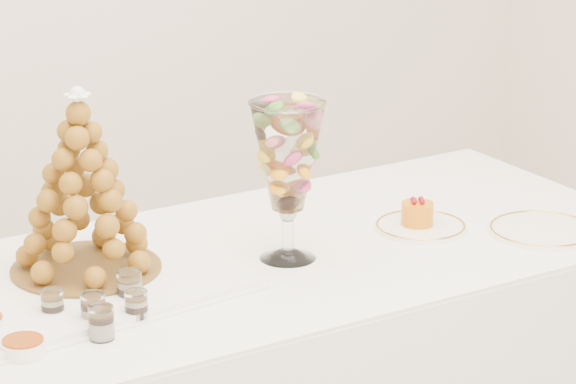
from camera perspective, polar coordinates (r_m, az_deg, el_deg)
lace_tray at (r=3.00m, az=-8.52°, el=-3.83°), size 0.67×0.53×0.02m
macaron_vase at (r=3.06m, az=-0.01°, el=1.43°), size 0.17×0.17×0.37m
cake_plate at (r=3.34m, az=5.57°, el=-1.46°), size 0.23×0.23×0.01m
spare_plate at (r=3.35m, az=10.60°, el=-1.60°), size 0.26×0.26×0.01m
verrine_a at (r=2.85m, az=-9.82°, el=-4.67°), size 0.06×0.06×0.06m
verrine_b at (r=2.81m, az=-8.15°, el=-4.88°), size 0.06×0.06×0.07m
verrine_c at (r=2.90m, az=-6.65°, el=-4.00°), size 0.06×0.06×0.07m
verrine_d at (r=2.74m, az=-7.82°, el=-5.44°), size 0.06×0.06×0.07m
verrine_e at (r=2.82m, az=-6.37°, el=-4.75°), size 0.05×0.05×0.06m
ramekin_front at (r=2.71m, az=-11.02°, el=-6.41°), size 0.09×0.09×0.03m
croquembouche at (r=2.98m, az=-8.62°, el=0.38°), size 0.33×0.33×0.42m
mousse_cake at (r=3.33m, az=5.43°, el=-0.89°), size 0.08×0.08×0.07m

